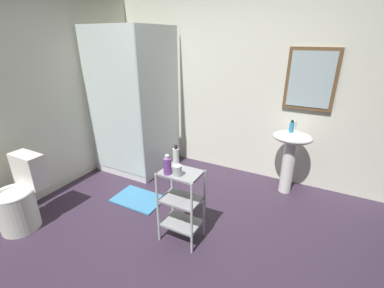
{
  "coord_description": "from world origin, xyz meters",
  "views": [
    {
      "loc": [
        1.13,
        -1.62,
        1.86
      ],
      "look_at": [
        -0.12,
        0.76,
        0.75
      ],
      "focal_mm": 24.48,
      "sensor_mm": 36.0,
      "label": 1
    }
  ],
  "objects": [
    {
      "name": "conditioner_bottle_purple",
      "position": [
        -0.0,
        0.08,
        0.82
      ],
      "size": [
        0.07,
        0.07,
        0.18
      ],
      "color": "purple",
      "rests_on": "storage_cart"
    },
    {
      "name": "shower_stall",
      "position": [
        -1.21,
        1.17,
        0.46
      ],
      "size": [
        0.92,
        0.92,
        2.0
      ],
      "color": "white",
      "rests_on": "ground_plane"
    },
    {
      "name": "wall_left",
      "position": [
        -1.85,
        0.0,
        1.25
      ],
      "size": [
        0.1,
        4.2,
        2.5
      ],
      "primitive_type": "cube",
      "color": "white",
      "rests_on": "ground_plane"
    },
    {
      "name": "ground_plane",
      "position": [
        0.0,
        0.0,
        -0.01
      ],
      "size": [
        4.2,
        4.2,
        0.02
      ],
      "primitive_type": "cube",
      "color": "#38283B"
    },
    {
      "name": "pedestal_sink",
      "position": [
        0.85,
        1.52,
        0.58
      ],
      "size": [
        0.46,
        0.37,
        0.81
      ],
      "color": "white",
      "rests_on": "ground_plane"
    },
    {
      "name": "storage_cart",
      "position": [
        0.09,
        0.16,
        0.44
      ],
      "size": [
        0.38,
        0.28,
        0.74
      ],
      "color": "silver",
      "rests_on": "ground_plane"
    },
    {
      "name": "toilet",
      "position": [
        -1.48,
        -0.44,
        0.31
      ],
      "size": [
        0.37,
        0.49,
        0.76
      ],
      "color": "white",
      "rests_on": "ground_plane"
    },
    {
      "name": "rinse_cup",
      "position": [
        0.09,
        0.09,
        0.79
      ],
      "size": [
        0.08,
        0.08,
        0.1
      ],
      "primitive_type": "cylinder",
      "color": "silver",
      "rests_on": "storage_cart"
    },
    {
      "name": "hand_soap_bottle",
      "position": [
        0.82,
        1.51,
        0.87
      ],
      "size": [
        0.05,
        0.05,
        0.15
      ],
      "color": "#389ED1",
      "rests_on": "pedestal_sink"
    },
    {
      "name": "lotion_bottle_white",
      "position": [
        -0.01,
        0.24,
        0.84
      ],
      "size": [
        0.06,
        0.06,
        0.22
      ],
      "color": "white",
      "rests_on": "storage_cart"
    },
    {
      "name": "wall_back",
      "position": [
        0.01,
        1.85,
        1.25
      ],
      "size": [
        4.2,
        0.14,
        2.5
      ],
      "color": "white",
      "rests_on": "ground_plane"
    },
    {
      "name": "sink_faucet",
      "position": [
        0.85,
        1.64,
        0.86
      ],
      "size": [
        0.03,
        0.03,
        0.1
      ],
      "primitive_type": "cylinder",
      "color": "silver",
      "rests_on": "pedestal_sink"
    },
    {
      "name": "bath_mat",
      "position": [
        -0.71,
        0.48,
        0.01
      ],
      "size": [
        0.6,
        0.4,
        0.02
      ],
      "primitive_type": "cube",
      "color": "teal",
      "rests_on": "ground_plane"
    }
  ]
}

